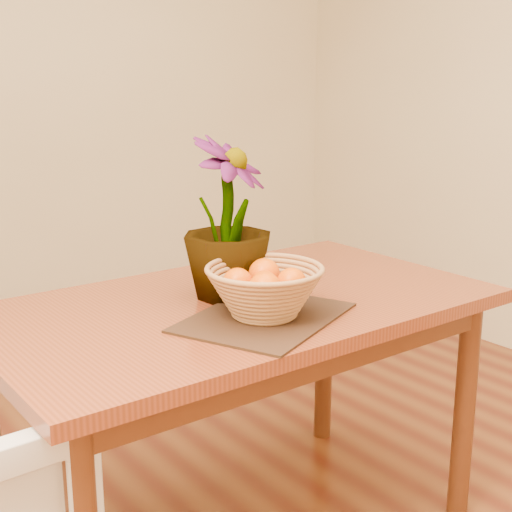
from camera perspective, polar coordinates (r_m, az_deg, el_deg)
table at (r=2.01m, az=-1.33°, el=-5.89°), size 1.40×0.80×0.75m
placemat at (r=1.83m, az=0.68°, el=-4.93°), size 0.53×0.47×0.01m
wicker_basket at (r=1.81m, az=0.69°, el=-3.00°), size 0.30×0.30×0.12m
orange_pile at (r=1.80m, az=0.69°, el=-2.09°), size 0.19×0.19×0.08m
potted_plant at (r=1.96m, az=-2.28°, el=3.00°), size 0.35×0.35×0.45m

